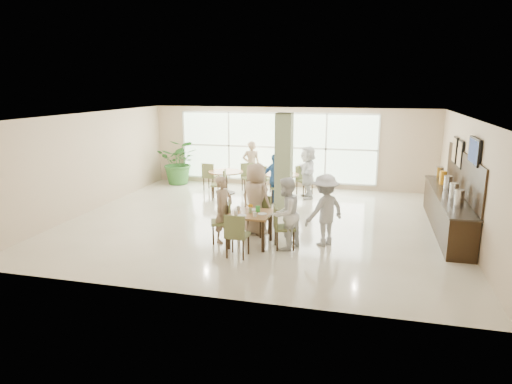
% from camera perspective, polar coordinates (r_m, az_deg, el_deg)
% --- Properties ---
extents(ground, '(10.00, 10.00, 0.00)m').
position_cam_1_polar(ground, '(12.15, 0.48, -3.75)').
color(ground, beige).
rests_on(ground, ground).
extents(room_shell, '(10.00, 10.00, 10.00)m').
position_cam_1_polar(room_shell, '(11.76, 0.49, 4.21)').
color(room_shell, white).
rests_on(room_shell, ground).
extents(window_bank, '(7.00, 0.04, 7.00)m').
position_cam_1_polar(window_bank, '(16.22, 2.53, 5.61)').
color(window_bank, silver).
rests_on(window_bank, ground).
extents(column, '(0.45, 0.45, 2.80)m').
position_cam_1_polar(column, '(12.89, 3.49, 3.61)').
color(column, '#707D57').
rests_on(column, ground).
extents(main_table, '(0.93, 0.93, 0.75)m').
position_cam_1_polar(main_table, '(10.26, -0.72, -3.15)').
color(main_table, brown).
rests_on(main_table, ground).
extents(round_table_left, '(1.16, 1.16, 0.75)m').
position_cam_1_polar(round_table_left, '(15.25, -3.78, 2.00)').
color(round_table_left, brown).
rests_on(round_table_left, ground).
extents(round_table_right, '(1.12, 1.12, 0.75)m').
position_cam_1_polar(round_table_right, '(14.76, 3.22, 1.61)').
color(round_table_right, brown).
rests_on(round_table_right, ground).
extents(chairs_main_table, '(2.07, 2.02, 0.95)m').
position_cam_1_polar(chairs_main_table, '(10.30, -0.70, -4.12)').
color(chairs_main_table, '#5C6738').
rests_on(chairs_main_table, ground).
extents(chairs_table_left, '(1.90, 1.90, 0.95)m').
position_cam_1_polar(chairs_table_left, '(15.25, -3.77, 1.58)').
color(chairs_table_left, '#5C6738').
rests_on(chairs_table_left, ground).
extents(chairs_table_right, '(1.98, 1.81, 0.95)m').
position_cam_1_polar(chairs_table_right, '(14.79, 3.30, 1.22)').
color(chairs_table_right, '#5C6738').
rests_on(chairs_table_right, ground).
extents(tabletop_clutter, '(0.74, 0.72, 0.21)m').
position_cam_1_polar(tabletop_clutter, '(10.18, -0.87, -2.35)').
color(tabletop_clutter, white).
rests_on(tabletop_clutter, main_table).
extents(buffet_counter, '(0.64, 4.70, 1.95)m').
position_cam_1_polar(buffet_counter, '(12.32, 22.84, -1.90)').
color(buffet_counter, black).
rests_on(buffet_counter, ground).
extents(wall_tv, '(0.06, 1.00, 0.58)m').
position_cam_1_polar(wall_tv, '(10.99, 25.63, 4.64)').
color(wall_tv, black).
rests_on(wall_tv, ground).
extents(framed_art_a, '(0.05, 0.55, 0.70)m').
position_cam_1_polar(framed_art_a, '(12.59, 24.17, 4.33)').
color(framed_art_a, black).
rests_on(framed_art_a, ground).
extents(framed_art_b, '(0.05, 0.55, 0.70)m').
position_cam_1_polar(framed_art_b, '(13.37, 23.61, 4.84)').
color(framed_art_b, black).
rests_on(framed_art_b, ground).
extents(potted_plant, '(1.64, 1.64, 1.64)m').
position_cam_1_polar(potted_plant, '(16.89, -9.53, 3.75)').
color(potted_plant, '#316A2A').
rests_on(potted_plant, ground).
extents(teen_left, '(0.54, 0.66, 1.54)m').
position_cam_1_polar(teen_left, '(10.48, -4.11, -2.15)').
color(teen_left, tan).
rests_on(teen_left, ground).
extents(teen_far, '(0.97, 0.77, 1.75)m').
position_cam_1_polar(teen_far, '(10.99, -0.03, -0.84)').
color(teen_far, tan).
rests_on(teen_far, ground).
extents(teen_right, '(0.88, 0.97, 1.61)m').
position_cam_1_polar(teen_right, '(9.99, 3.72, -2.71)').
color(teen_right, white).
rests_on(teen_right, ground).
extents(teen_standing, '(1.15, 1.19, 1.63)m').
position_cam_1_polar(teen_standing, '(10.33, 8.59, -2.24)').
color(teen_standing, '#AEAEB1').
rests_on(teen_standing, ground).
extents(adult_a, '(1.02, 0.80, 1.53)m').
position_cam_1_polar(adult_a, '(13.87, 2.37, 1.65)').
color(adult_a, '#386AAA').
rests_on(adult_a, ground).
extents(adult_b, '(1.12, 1.69, 1.68)m').
position_cam_1_polar(adult_b, '(14.63, 6.47, 2.49)').
color(adult_b, white).
rests_on(adult_b, ground).
extents(adult_standing, '(0.71, 0.58, 1.69)m').
position_cam_1_polar(adult_standing, '(15.81, -0.59, 3.38)').
color(adult_standing, tan).
rests_on(adult_standing, ground).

